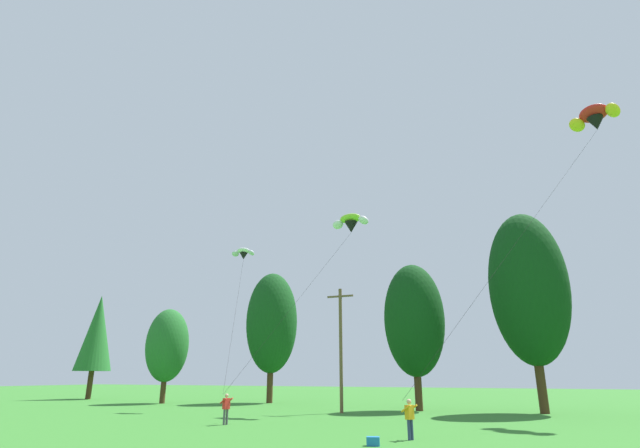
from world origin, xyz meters
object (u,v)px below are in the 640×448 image
Objects in this scene: kite_flyer_near at (226,406)px; parafoil_kite_high_white at (243,253)px; utility_pole at (341,345)px; parafoil_kite_far_lime_white at (351,223)px; kite_flyer_mid at (410,416)px; picnic_cooler at (373,441)px; parafoil_kite_mid_red_yellow at (595,118)px.

kite_flyer_near is 18.05m from parafoil_kite_high_white.
utility_pole is 0.76× the size of parafoil_kite_high_white.
utility_pole is at bearing -146.33° from parafoil_kite_far_lime_white.
parafoil_kite_high_white is at bearing 143.05° from kite_flyer_mid.
picnic_cooler is at bearing -64.34° from utility_pole.
parafoil_kite_high_white is at bearing -177.98° from parafoil_kite_far_lime_white.
kite_flyer_mid is at bearing -124.60° from parafoil_kite_mid_red_yellow.
kite_flyer_near is 0.14× the size of parafoil_kite_high_white.
parafoil_kite_far_lime_white is at bearing 118.91° from kite_flyer_mid.
parafoil_kite_high_white is at bearing 178.90° from utility_pole.
picnic_cooler is (-12.84, -19.61, -22.06)m from parafoil_kite_mid_red_yellow.
kite_flyer_mid is 25.81m from parafoil_kite_high_white.
parafoil_kite_far_lime_white reaches higher than kite_flyer_mid.
kite_flyer_mid is (8.54, -13.43, -3.95)m from utility_pole.
parafoil_kite_high_white reaches higher than kite_flyer_mid.
utility_pole is 12.74m from parafoil_kite_high_white.
utility_pole reaches higher than kite_flyer_mid.
parafoil_kite_high_white is 0.86× the size of parafoil_kite_far_lime_white.
parafoil_kite_far_lime_white reaches higher than parafoil_kite_high_white.
kite_flyer_mid is 29.82m from parafoil_kite_mid_red_yellow.
parafoil_kite_mid_red_yellow is at bearing 10.54° from utility_pole.
kite_flyer_mid is 3.25× the size of picnic_cooler.
parafoil_kite_mid_red_yellow is (23.22, 14.88, 21.23)m from kite_flyer_near.
parafoil_kite_high_white is (-6.77, 11.26, 12.38)m from kite_flyer_near.
parafoil_kite_far_lime_white is (-19.61, -3.25, -7.17)m from parafoil_kite_mid_red_yellow.
picnic_cooler is at bearing -67.51° from parafoil_kite_far_lime_white.
parafoil_kite_mid_red_yellow is 32.18m from picnic_cooler.
kite_flyer_mid is 21.28m from parafoil_kite_far_lime_white.
parafoil_kite_far_lime_white is (-7.72, 13.98, 14.06)m from kite_flyer_mid.
parafoil_kite_high_white is 10.52m from parafoil_kite_far_lime_white.
parafoil_kite_far_lime_white is 23.13m from picnic_cooler.
parafoil_kite_far_lime_white is at bearing 72.74° from kite_flyer_near.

